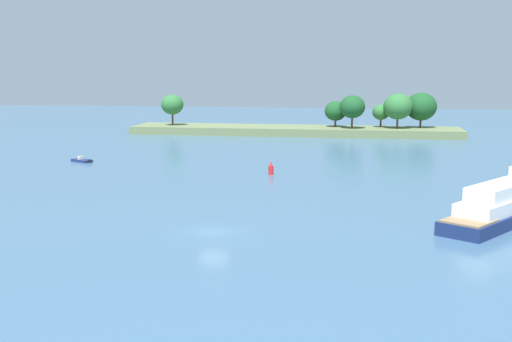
% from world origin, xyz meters
% --- Properties ---
extents(ground_plane, '(400.00, 400.00, 0.00)m').
position_xyz_m(ground_plane, '(0.00, 0.00, 0.00)').
color(ground_plane, '#3D607F').
extents(treeline_island, '(74.58, 13.26, 9.61)m').
position_xyz_m(treeline_island, '(2.05, 91.00, 2.86)').
color(treeline_island, '#66754C').
rests_on(treeline_island, ground).
extents(white_riverboat, '(15.61, 20.14, 6.32)m').
position_xyz_m(white_riverboat, '(27.21, 9.97, 1.67)').
color(white_riverboat, navy).
rests_on(white_riverboat, ground).
extents(small_motorboat, '(4.00, 3.12, 0.89)m').
position_xyz_m(small_motorboat, '(-31.45, 40.19, 0.23)').
color(small_motorboat, navy).
rests_on(small_motorboat, ground).
extents(channel_buoy_red, '(0.70, 0.70, 1.90)m').
position_xyz_m(channel_buoy_red, '(0.22, 32.76, 0.81)').
color(channel_buoy_red, red).
rests_on(channel_buoy_red, ground).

